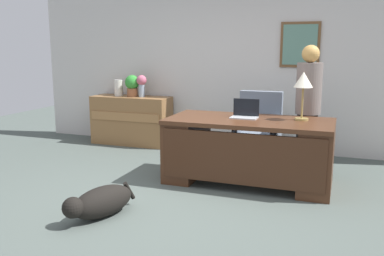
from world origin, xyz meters
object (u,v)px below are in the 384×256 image
Objects in this scene: desk at (248,149)px; vase_with_flowers at (142,83)px; credenza at (132,120)px; potted_plant at (132,85)px; armchair at (258,132)px; vase_empty at (119,88)px; dog_lying at (100,202)px; laptop at (245,113)px; desk_lamp at (303,83)px; person_standing at (308,109)px.

desk is 5.41× the size of vase_with_flowers.
credenza is 0.60m from potted_plant.
armchair is 2.60m from vase_empty.
credenza is at bearing -179.63° from vase_with_flowers.
dog_lying is at bearing -113.61° from armchair.
credenza is 4.19× the size of laptop.
desk_lamp reaches higher than potted_plant.
desk_lamp is (1.71, 1.70, 1.07)m from dog_lying.
desk_lamp is at bearing -22.83° from credenza.
vase_empty is at bearing 116.16° from dog_lying.
potted_plant is at bearing 156.94° from desk_lamp.
desk_lamp is at bearing -24.37° from vase_with_flowers.
person_standing is 2.93× the size of desk_lamp.
person_standing is at bearing 51.21° from dog_lying.
potted_plant is (0.03, 0.00, 0.60)m from credenza.
laptop is (-0.07, 0.12, 0.41)m from desk.
vase_with_flowers reaches higher than potted_plant.
desk_lamp is (-0.03, -0.46, 0.37)m from person_standing.
laptop is 1.16× the size of vase_empty.
armchair is 0.83m from person_standing.
potted_plant reaches higher than vase_empty.
desk is 1.92× the size of armchair.
armchair is (2.27, -0.51, 0.06)m from credenza.
armchair is at bearing -11.46° from vase_empty.
desk is 1.91m from dog_lying.
credenza is 0.81× the size of person_standing.
potted_plant is (-2.92, 0.77, 0.15)m from person_standing.
armchair reaches higher than desk.
potted_plant is at bearing 111.90° from dog_lying.
vase_with_flowers is at bearing 164.41° from person_standing.
vase_empty is at bearing 168.54° from armchair.
credenza is 3.08m from person_standing.
desk_lamp is at bearing -93.62° from person_standing.
vase_empty is at bearing 180.00° from vase_with_flowers.
armchair is 2.83× the size of potted_plant.
laptop is at bearing -91.08° from armchair.
credenza is at bearing 167.43° from armchair.
person_standing is (0.68, -0.26, 0.39)m from armchair.
desk_lamp reaches higher than credenza.
vase_empty reaches higher than credenza.
desk_lamp is 3.39m from vase_empty.
person_standing is 5.19× the size of laptop.
laptop is 0.56× the size of desk_lamp.
armchair is 1.24m from desk_lamp.
dog_lying is at bearing -63.84° from vase_empty.
desk_lamp is at bearing 5.16° from laptop.
vase_empty is (-0.44, 0.00, -0.09)m from vase_with_flowers.
person_standing reaches higher than potted_plant.
person_standing is at bearing -13.54° from vase_empty.
laptop is 2.43m from vase_with_flowers.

